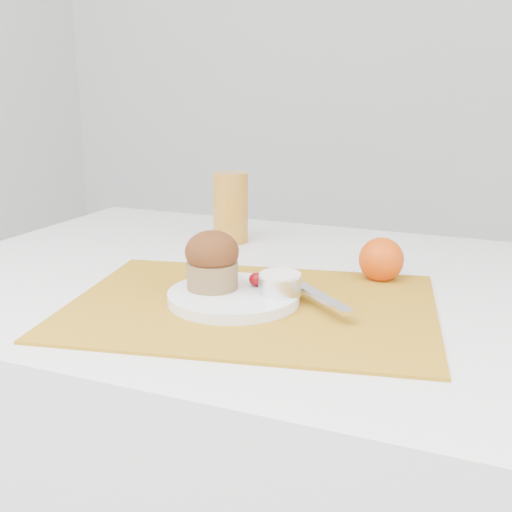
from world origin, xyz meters
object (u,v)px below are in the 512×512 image
at_px(table, 283,489).
at_px(juice_glass, 231,207).
at_px(muffin, 212,260).
at_px(plate, 234,297).
at_px(orange, 381,260).

distance_m(table, juice_glass, 0.52).
bearing_deg(juice_glass, muffin, -69.23).
xyz_separation_m(juice_glass, muffin, (0.12, -0.32, -0.01)).
relative_size(plate, orange, 2.65).
relative_size(plate, juice_glass, 1.37).
bearing_deg(plate, table, 77.57).
xyz_separation_m(orange, juice_glass, (-0.32, 0.14, 0.03)).
bearing_deg(muffin, juice_glass, 110.77).
bearing_deg(muffin, orange, 42.58).
distance_m(plate, muffin, 0.06).
height_order(orange, muffin, muffin).
bearing_deg(orange, juice_glass, 156.68).
height_order(orange, juice_glass, juice_glass).
bearing_deg(plate, juice_glass, 115.66).
relative_size(table, muffin, 14.51).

